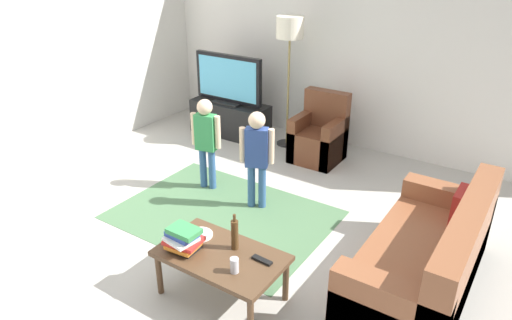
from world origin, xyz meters
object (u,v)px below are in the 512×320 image
object	(u,v)px
floor_lamp	(290,35)
coffee_table	(221,259)
child_near_tv	(206,136)
tv_remote	(262,260)
tv	(228,80)
tv_stand	(230,119)
plate	(200,235)
soda_can	(234,265)
book_stack	(183,239)
armchair	(320,138)
bottle	(235,234)
couch	(430,262)
child_center	(257,152)

from	to	relation	value
floor_lamp	coffee_table	bearing A→B (deg)	-69.04
child_near_tv	tv_remote	world-z (taller)	child_near_tv
tv	tv_remote	xyz separation A→B (m)	(2.37, -2.76, -0.42)
tv_stand	plate	bearing A→B (deg)	-57.80
floor_lamp	soda_can	world-z (taller)	floor_lamp
child_near_tv	book_stack	xyz separation A→B (m)	(1.00, -1.51, -0.13)
armchair	book_stack	bearing A→B (deg)	-84.71
armchair	bottle	xyz separation A→B (m)	(0.61, -2.73, 0.26)
couch	plate	bearing A→B (deg)	-152.04
tv	coffee_table	size ratio (longest dim) A/B	1.10
soda_can	plate	xyz separation A→B (m)	(-0.52, 0.22, -0.05)
plate	child_center	bearing A→B (deg)	101.66
child_center	soda_can	size ratio (longest dim) A/B	9.11
couch	tv_remote	bearing A→B (deg)	-139.81
coffee_table	book_stack	bearing A→B (deg)	-157.75
couch	floor_lamp	distance (m)	3.49
armchair	coffee_table	size ratio (longest dim) A/B	0.90
tv	bottle	distance (m)	3.47
couch	child_near_tv	world-z (taller)	child_near_tv
bottle	tv_remote	xyz separation A→B (m)	(0.27, -0.02, -0.12)
tv_remote	plate	world-z (taller)	plate
couch	soda_can	bearing A→B (deg)	-136.09
tv	plate	distance (m)	3.30
armchair	coffee_table	world-z (taller)	armchair
armchair	plate	size ratio (longest dim) A/B	4.09
tv_stand	armchair	distance (m)	1.50
tv	bottle	xyz separation A→B (m)	(2.10, -2.74, -0.30)
tv	tv_stand	bearing A→B (deg)	90.00
floor_lamp	bottle	world-z (taller)	floor_lamp
tv	soda_can	distance (m)	3.77
child_center	plate	bearing A→B (deg)	-78.34
floor_lamp	plate	xyz separation A→B (m)	(0.86, -2.94, -1.12)
couch	book_stack	world-z (taller)	couch
armchair	child_near_tv	size ratio (longest dim) A/B	0.83
floor_lamp	bottle	size ratio (longest dim) A/B	5.66
tv	child_near_tv	size ratio (longest dim) A/B	1.02
tv_stand	couch	size ratio (longest dim) A/B	0.67
armchair	tv	bearing A→B (deg)	179.29
floor_lamp	bottle	distance (m)	3.31
child_near_tv	book_stack	distance (m)	1.82
floor_lamp	book_stack	size ratio (longest dim) A/B	5.88
soda_can	coffee_table	bearing A→B (deg)	151.39
couch	coffee_table	world-z (taller)	couch
child_near_tv	soda_can	distance (m)	2.14
armchair	tv_remote	distance (m)	2.88
armchair	child_center	bearing A→B (deg)	-90.06
armchair	book_stack	size ratio (longest dim) A/B	2.98
couch	coffee_table	bearing A→B (deg)	-144.24
coffee_table	plate	distance (m)	0.32
tv	child_near_tv	bearing A→B (deg)	-62.14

